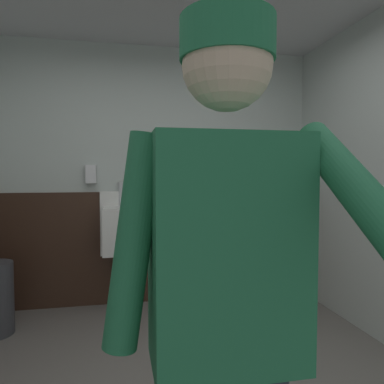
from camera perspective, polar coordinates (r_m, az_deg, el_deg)
The scene contains 5 objects.
wall_back at distance 3.81m, azimuth -6.41°, elevation 2.65°, with size 3.94×0.12×2.62m, color silver.
wainscot_band_back at distance 3.81m, azimuth -6.24°, elevation -8.53°, with size 3.34×0.03×1.14m, color #382319.
urinal_solo at distance 3.62m, azimuth -11.17°, elevation -5.87°, with size 0.40×0.34×1.24m.
person at distance 1.00m, azimuth 5.53°, elevation -14.76°, with size 0.62×0.60×1.73m.
soap_dispenser at distance 3.70m, azimuth -15.63°, elevation 2.74°, with size 0.10×0.07×0.18m, color silver.
Camera 1 is at (-0.34, -1.82, 1.33)m, focal length 33.87 mm.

